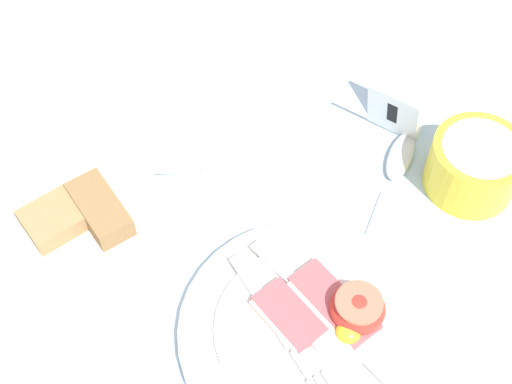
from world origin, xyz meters
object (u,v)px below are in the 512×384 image
object	(u,v)px
sugar_cup	(475,165)
bread_plate	(88,228)
number_card	(398,107)
breakfast_plate	(314,326)
teaspoon_by_saucer	(180,166)
teaspoon_near_cup	(393,175)

from	to	relation	value
sugar_cup	bread_plate	bearing A→B (deg)	-138.36
bread_plate	number_card	xyz separation A→B (m)	(0.20, 0.29, 0.03)
bread_plate	number_card	world-z (taller)	number_card
breakfast_plate	teaspoon_by_saucer	xyz separation A→B (m)	(-0.22, 0.09, -0.01)
teaspoon_near_cup	sugar_cup	bearing A→B (deg)	-72.92
number_card	teaspoon_by_saucer	size ratio (longest dim) A/B	0.41
sugar_cup	breakfast_plate	bearing A→B (deg)	-103.07
number_card	bread_plate	bearing A→B (deg)	-123.49
breakfast_plate	sugar_cup	world-z (taller)	sugar_cup
bread_plate	teaspoon_near_cup	bearing A→B (deg)	45.13
number_card	teaspoon_near_cup	bearing A→B (deg)	-62.38
breakfast_plate	sugar_cup	bearing A→B (deg)	76.93
breakfast_plate	teaspoon_by_saucer	world-z (taller)	breakfast_plate
number_card	breakfast_plate	bearing A→B (deg)	-79.04
bread_plate	teaspoon_by_saucer	world-z (taller)	bread_plate
breakfast_plate	bread_plate	world-z (taller)	same
teaspoon_by_saucer	teaspoon_near_cup	distance (m)	0.23
teaspoon_near_cup	breakfast_plate	bearing A→B (deg)	174.38
sugar_cup	teaspoon_near_cup	world-z (taller)	sugar_cup
teaspoon_near_cup	bread_plate	bearing A→B (deg)	124.95
breakfast_plate	number_card	xyz separation A→B (m)	(-0.05, 0.26, 0.03)
breakfast_plate	teaspoon_by_saucer	bearing A→B (deg)	158.33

